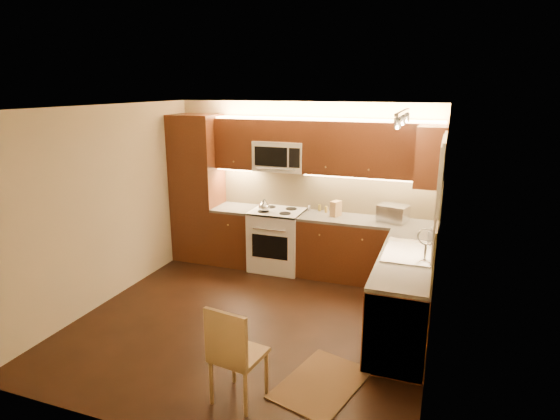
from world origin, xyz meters
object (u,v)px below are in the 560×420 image
at_px(stove, 277,240).
at_px(soap_bottle, 431,233).
at_px(sink, 409,246).
at_px(toaster_oven, 393,213).
at_px(dining_chair, 239,352).
at_px(microwave, 281,156).
at_px(knife_block, 336,209).
at_px(kettle, 264,205).

distance_m(stove, soap_bottle, 2.36).
bearing_deg(soap_bottle, sink, -102.77).
xyz_separation_m(toaster_oven, dining_chair, (-0.93, -3.09, -0.55)).
xyz_separation_m(microwave, knife_block, (0.87, -0.07, -0.71)).
distance_m(stove, toaster_oven, 1.77).
bearing_deg(microwave, dining_chair, -76.57).
relative_size(stove, sink, 1.07).
xyz_separation_m(sink, kettle, (-2.16, 0.98, 0.04)).
distance_m(stove, microwave, 1.27).
height_order(stove, dining_chair, dining_chair).
distance_m(stove, kettle, 0.60).
xyz_separation_m(stove, dining_chair, (0.75, -3.02, 0.01)).
relative_size(soap_bottle, dining_chair, 0.18).
distance_m(toaster_oven, soap_bottle, 0.86).
relative_size(microwave, soap_bottle, 4.56).
distance_m(microwave, toaster_oven, 1.82).
bearing_deg(knife_block, microwave, -162.87).
bearing_deg(sink, kettle, 155.48).
bearing_deg(knife_block, stove, -154.04).
bearing_deg(soap_bottle, stove, 174.70).
relative_size(stove, dining_chair, 0.99).
height_order(microwave, dining_chair, microwave).
relative_size(microwave, knife_block, 3.41).
bearing_deg(microwave, toaster_oven, -2.24).
xyz_separation_m(sink, knife_block, (-1.13, 1.19, 0.04)).
distance_m(sink, soap_bottle, 0.57).
distance_m(kettle, soap_bottle, 2.42).
height_order(microwave, soap_bottle, microwave).
distance_m(stove, sink, 2.35).
relative_size(toaster_oven, knife_block, 1.73).
bearing_deg(stove, dining_chair, -75.99).
xyz_separation_m(sink, dining_chair, (-1.25, -1.90, -0.51)).
xyz_separation_m(microwave, toaster_oven, (1.68, -0.07, -0.70)).
bearing_deg(kettle, soap_bottle, -16.45).
bearing_deg(dining_chair, sink, 64.88).
bearing_deg(sink, knife_block, 133.52).
xyz_separation_m(toaster_oven, knife_block, (-0.81, -0.01, -0.00)).
distance_m(microwave, dining_chair, 3.48).
xyz_separation_m(sink, soap_bottle, (0.22, 0.53, 0.01)).
bearing_deg(dining_chair, microwave, 111.64).
xyz_separation_m(microwave, soap_bottle, (2.22, -0.73, -0.74)).
height_order(sink, knife_block, knife_block).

